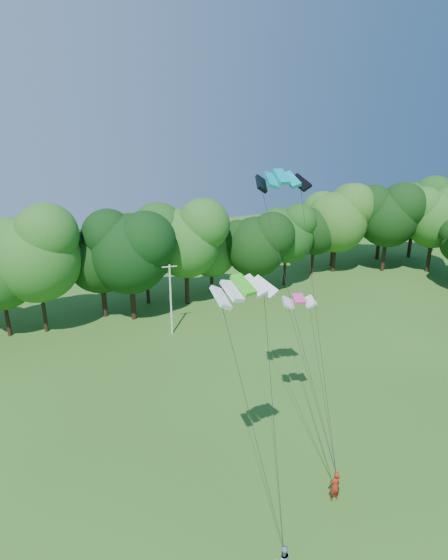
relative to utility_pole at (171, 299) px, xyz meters
name	(u,v)px	position (x,y,z in m)	size (l,w,h in m)	color
utility_pole	(171,299)	(0.00, 0.00, 0.00)	(1.41, 0.35, 7.09)	silver
kite_flyer_left	(335,486)	(0.00, -23.33, -2.77)	(0.66, 0.43, 1.81)	#9E2414
kite_flyer_right	(283,560)	(-4.91, -25.45, -2.89)	(0.77, 0.60, 1.58)	#86A3BA
kite_teal	(281,177)	(-0.58, -18.09, 13.00)	(2.93, 1.69, 0.73)	#0597A0
kite_green	(243,285)	(-5.38, -22.45, 9.26)	(2.85, 1.48, 0.64)	#3BCE1F
kite_pink	(299,299)	(1.27, -17.77, 5.84)	(2.16, 1.60, 0.38)	#ED418F
tree_back_center	(129,244)	(-2.20, 5.35, 4.49)	(9.00, 9.00, 13.08)	black
tree_back_east	(337,214)	(27.93, 8.21, 4.60)	(9.12, 9.12, 13.27)	#312413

